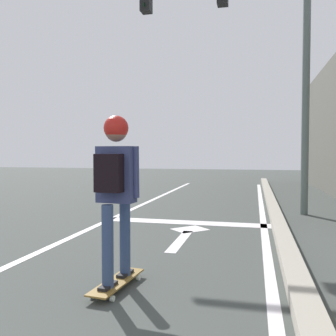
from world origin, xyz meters
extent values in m
cube|color=silver|center=(-0.19, 6.00, 0.00)|extent=(0.12, 20.00, 0.01)
cube|color=silver|center=(2.81, 6.00, 0.00)|extent=(0.12, 20.00, 0.01)
cube|color=silver|center=(1.39, 7.09, 0.00)|extent=(3.15, 0.40, 0.01)
cube|color=silver|center=(1.54, 5.64, 0.00)|extent=(0.16, 1.40, 0.01)
cube|color=silver|center=(1.54, 6.49, 0.00)|extent=(0.71, 0.71, 0.01)
cube|color=#A0988A|center=(3.06, 6.00, 0.07)|extent=(0.24, 24.00, 0.14)
cube|color=brown|center=(1.33, 3.57, 0.07)|extent=(0.30, 0.86, 0.02)
cube|color=#B2B2B7|center=(1.36, 3.86, 0.06)|extent=(0.18, 0.07, 0.01)
cylinder|color=silver|center=(1.25, 3.87, 0.03)|extent=(0.04, 0.06, 0.05)
cylinder|color=silver|center=(1.46, 3.85, 0.03)|extent=(0.04, 0.06, 0.05)
cube|color=#B2B2B7|center=(1.30, 3.29, 0.06)|extent=(0.18, 0.07, 0.01)
cylinder|color=silver|center=(1.20, 3.30, 0.03)|extent=(0.04, 0.06, 0.05)
cylinder|color=silver|center=(1.40, 3.28, 0.03)|extent=(0.04, 0.06, 0.05)
cylinder|color=navy|center=(1.35, 3.76, 0.47)|extent=(0.11, 0.11, 0.78)
cube|color=black|center=(1.35, 3.76, 0.10)|extent=(0.11, 0.25, 0.03)
cylinder|color=navy|center=(1.31, 3.39, 0.47)|extent=(0.11, 0.11, 0.78)
cube|color=black|center=(1.31, 3.39, 0.10)|extent=(0.11, 0.25, 0.03)
cube|color=navy|center=(1.33, 3.57, 1.13)|extent=(0.38, 0.22, 0.55)
cylinder|color=navy|center=(1.14, 3.62, 1.16)|extent=(0.07, 0.10, 0.50)
cylinder|color=navy|center=(1.52, 3.58, 1.16)|extent=(0.07, 0.08, 0.50)
sphere|color=#8E614C|center=(1.33, 3.57, 1.56)|extent=(0.22, 0.22, 0.22)
sphere|color=red|center=(1.33, 3.57, 1.58)|extent=(0.24, 0.24, 0.24)
cube|color=black|center=(1.31, 3.44, 1.15)|extent=(0.27, 0.17, 0.36)
cylinder|color=#56635E|center=(3.69, 8.59, 2.90)|extent=(0.16, 0.16, 5.81)
cylinder|color=black|center=(0.11, 8.44, 4.78)|extent=(0.02, 0.10, 0.10)
camera|label=1|loc=(2.64, 0.27, 1.34)|focal=38.72mm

